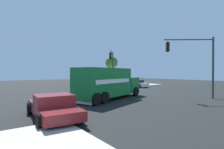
{
  "coord_description": "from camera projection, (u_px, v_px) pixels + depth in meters",
  "views": [
    {
      "loc": [
        10.4,
        15.55,
        2.59
      ],
      "look_at": [
        -0.42,
        1.24,
        2.4
      ],
      "focal_mm": 27.71,
      "sensor_mm": 36.0,
      "label": 1
    }
  ],
  "objects": [
    {
      "name": "ground_plane",
      "position": [
        102.0,
        97.0,
        18.7
      ],
      "size": [
        100.0,
        100.0,
        0.0
      ],
      "primitive_type": "plane",
      "color": "black"
    },
    {
      "name": "sidewalk_corner_near",
      "position": [
        119.0,
        84.0,
        37.45
      ],
      "size": [
        12.84,
        12.84,
        0.14
      ],
      "primitive_type": "cube",
      "color": "#B2ADA0",
      "rests_on": "ground"
    },
    {
      "name": "delivery_truck",
      "position": [
        108.0,
        83.0,
        16.94
      ],
      "size": [
        8.66,
        5.05,
        3.03
      ],
      "color": "#146B2D",
      "rests_on": "ground"
    },
    {
      "name": "traffic_light_primary",
      "position": [
        197.0,
        58.0,
        17.22
      ],
      "size": [
        3.9,
        3.18,
        6.14
      ],
      "color": "#38383D",
      "rests_on": "ground"
    },
    {
      "name": "traffic_light_secondary",
      "position": [
        112.0,
        64.0,
        28.24
      ],
      "size": [
        2.91,
        3.16,
        5.94
      ],
      "color": "#38383D",
      "rests_on": "sidewalk_corner_near"
    },
    {
      "name": "pickup_maroon",
      "position": [
        53.0,
        106.0,
        9.75
      ],
      "size": [
        2.59,
        5.34,
        1.38
      ],
      "color": "maroon",
      "rests_on": "ground"
    },
    {
      "name": "sedan_white",
      "position": [
        136.0,
        84.0,
        30.92
      ],
      "size": [
        2.32,
        4.43,
        1.31
      ],
      "color": "white",
      "rests_on": "ground"
    },
    {
      "name": "pedestrian_near_corner",
      "position": [
        121.0,
        79.0,
        40.84
      ],
      "size": [
        0.44,
        0.38,
        1.62
      ],
      "color": "gray",
      "rests_on": "sidewalk_corner_near"
    },
    {
      "name": "picket_fence_run",
      "position": [
        103.0,
        81.0,
        42.36
      ],
      "size": [
        7.3,
        0.05,
        0.95
      ],
      "color": "silver",
      "rests_on": "sidewalk_corner_near"
    },
    {
      "name": "shade_tree_near",
      "position": [
        112.0,
        63.0,
        41.05
      ],
      "size": [
        2.93,
        2.93,
        6.34
      ],
      "color": "brown",
      "rests_on": "sidewalk_corner_near"
    }
  ]
}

